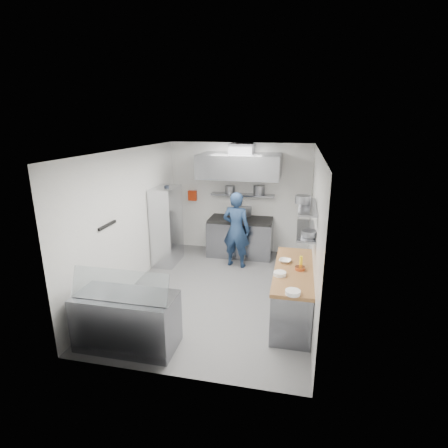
% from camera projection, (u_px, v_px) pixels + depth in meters
% --- Properties ---
extents(floor, '(5.00, 5.00, 0.00)m').
position_uv_depth(floor, '(218.00, 291.00, 7.05)').
color(floor, '#4F4F51').
rests_on(floor, ground).
extents(ceiling, '(5.00, 5.00, 0.00)m').
position_uv_depth(ceiling, '(217.00, 151.00, 6.26)').
color(ceiling, silver).
rests_on(ceiling, wall_back).
extents(wall_back, '(3.60, 2.80, 0.02)m').
position_uv_depth(wall_back, '(240.00, 198.00, 9.00)').
color(wall_back, white).
rests_on(wall_back, floor).
extents(wall_front, '(3.60, 2.80, 0.02)m').
position_uv_depth(wall_front, '(171.00, 282.00, 4.31)').
color(wall_front, white).
rests_on(wall_front, floor).
extents(wall_left, '(2.80, 5.00, 0.02)m').
position_uv_depth(wall_left, '(130.00, 220.00, 7.02)').
color(wall_left, white).
rests_on(wall_left, floor).
extents(wall_right, '(2.80, 5.00, 0.02)m').
position_uv_depth(wall_right, '(314.00, 231.00, 6.29)').
color(wall_right, white).
rests_on(wall_right, floor).
extents(gas_range, '(1.60, 0.80, 0.90)m').
position_uv_depth(gas_range, '(240.00, 238.00, 8.87)').
color(gas_range, gray).
rests_on(gas_range, floor).
extents(cooktop, '(1.57, 0.78, 0.06)m').
position_uv_depth(cooktop, '(241.00, 220.00, 8.74)').
color(cooktop, black).
rests_on(cooktop, gas_range).
extents(stock_pot_left, '(0.25, 0.25, 0.20)m').
position_uv_depth(stock_pot_left, '(231.00, 211.00, 9.09)').
color(stock_pot_left, slate).
rests_on(stock_pot_left, cooktop).
extents(stock_pot_mid, '(0.36, 0.36, 0.24)m').
position_uv_depth(stock_pot_mid, '(245.00, 211.00, 8.98)').
color(stock_pot_mid, slate).
rests_on(stock_pot_mid, cooktop).
extents(over_range_shelf, '(1.60, 0.30, 0.04)m').
position_uv_depth(over_range_shelf, '(243.00, 195.00, 8.79)').
color(over_range_shelf, gray).
rests_on(over_range_shelf, wall_back).
extents(shelf_pot_a, '(0.25, 0.25, 0.18)m').
position_uv_depth(shelf_pot_a, '(230.00, 189.00, 8.92)').
color(shelf_pot_a, slate).
rests_on(shelf_pot_a, over_range_shelf).
extents(shelf_pot_b, '(0.28, 0.28, 0.22)m').
position_uv_depth(shelf_pot_b, '(259.00, 190.00, 8.76)').
color(shelf_pot_b, slate).
rests_on(shelf_pot_b, over_range_shelf).
extents(extractor_hood, '(1.90, 1.15, 0.55)m').
position_uv_depth(extractor_hood, '(240.00, 166.00, 8.18)').
color(extractor_hood, gray).
rests_on(extractor_hood, wall_back).
extents(hood_duct, '(0.55, 0.55, 0.24)m').
position_uv_depth(hood_duct, '(242.00, 148.00, 8.29)').
color(hood_duct, slate).
rests_on(hood_duct, extractor_hood).
extents(red_firebox, '(0.22, 0.10, 0.26)m').
position_uv_depth(red_firebox, '(193.00, 196.00, 9.19)').
color(red_firebox, '#B32C0E').
rests_on(red_firebox, wall_back).
extents(chef, '(0.71, 0.53, 1.78)m').
position_uv_depth(chef, '(236.00, 230.00, 8.07)').
color(chef, '#182B4A').
rests_on(chef, floor).
extents(wire_rack, '(0.50, 0.90, 1.85)m').
position_uv_depth(wire_rack, '(167.00, 226.00, 8.27)').
color(wire_rack, silver).
rests_on(wire_rack, floor).
extents(rack_bin_a, '(0.16, 0.20, 0.18)m').
position_uv_depth(rack_bin_a, '(162.00, 235.00, 8.00)').
color(rack_bin_a, white).
rests_on(rack_bin_a, wire_rack).
extents(rack_bin_b, '(0.13, 0.17, 0.15)m').
position_uv_depth(rack_bin_b, '(167.00, 210.00, 8.20)').
color(rack_bin_b, yellow).
rests_on(rack_bin_b, wire_rack).
extents(rack_jar, '(0.11, 0.11, 0.18)m').
position_uv_depth(rack_jar, '(167.00, 189.00, 8.00)').
color(rack_jar, black).
rests_on(rack_jar, wire_rack).
extents(knife_strip, '(0.04, 0.55, 0.05)m').
position_uv_depth(knife_strip, '(107.00, 225.00, 6.13)').
color(knife_strip, black).
rests_on(knife_strip, wall_left).
extents(prep_counter_base, '(0.62, 2.00, 0.84)m').
position_uv_depth(prep_counter_base, '(292.00, 294.00, 6.07)').
color(prep_counter_base, gray).
rests_on(prep_counter_base, floor).
extents(prep_counter_top, '(0.65, 2.04, 0.06)m').
position_uv_depth(prep_counter_top, '(294.00, 270.00, 5.94)').
color(prep_counter_top, olive).
rests_on(prep_counter_top, prep_counter_base).
extents(plate_stack_a, '(0.22, 0.22, 0.06)m').
position_uv_depth(plate_stack_a, '(293.00, 292.00, 5.05)').
color(plate_stack_a, white).
rests_on(plate_stack_a, prep_counter_top).
extents(plate_stack_b, '(0.21, 0.21, 0.06)m').
position_uv_depth(plate_stack_b, '(280.00, 274.00, 5.67)').
color(plate_stack_b, white).
rests_on(plate_stack_b, prep_counter_top).
extents(copper_pan, '(0.17, 0.17, 0.06)m').
position_uv_depth(copper_pan, '(300.00, 268.00, 5.87)').
color(copper_pan, '#C06136').
rests_on(copper_pan, prep_counter_top).
extents(squeeze_bottle, '(0.05, 0.05, 0.18)m').
position_uv_depth(squeeze_bottle, '(301.00, 261.00, 6.01)').
color(squeeze_bottle, yellow).
rests_on(squeeze_bottle, prep_counter_top).
extents(mixing_bowl, '(0.24, 0.24, 0.05)m').
position_uv_depth(mixing_bowl, '(285.00, 261.00, 6.20)').
color(mixing_bowl, white).
rests_on(mixing_bowl, prep_counter_top).
extents(wall_shelf_lower, '(0.30, 1.30, 0.04)m').
position_uv_depth(wall_shelf_lower, '(306.00, 230.00, 6.01)').
color(wall_shelf_lower, gray).
rests_on(wall_shelf_lower, wall_right).
extents(wall_shelf_upper, '(0.30, 1.30, 0.04)m').
position_uv_depth(wall_shelf_upper, '(307.00, 207.00, 5.89)').
color(wall_shelf_upper, gray).
rests_on(wall_shelf_upper, wall_right).
extents(shelf_pot_c, '(0.25, 0.25, 0.10)m').
position_uv_depth(shelf_pot_c, '(309.00, 234.00, 5.61)').
color(shelf_pot_c, slate).
rests_on(shelf_pot_c, wall_shelf_lower).
extents(shelf_pot_d, '(0.27, 0.27, 0.14)m').
position_uv_depth(shelf_pot_d, '(303.00, 200.00, 6.01)').
color(shelf_pot_d, slate).
rests_on(shelf_pot_d, wall_shelf_upper).
extents(display_case, '(1.50, 0.70, 0.85)m').
position_uv_depth(display_case, '(127.00, 321.00, 5.25)').
color(display_case, gray).
rests_on(display_case, floor).
extents(display_glass, '(1.47, 0.19, 0.42)m').
position_uv_depth(display_glass, '(119.00, 285.00, 4.95)').
color(display_glass, silver).
rests_on(display_glass, display_case).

